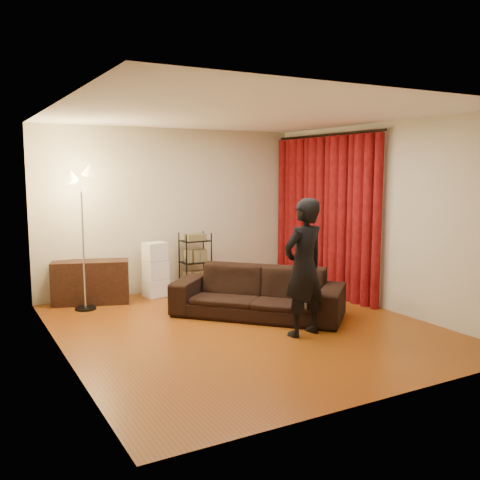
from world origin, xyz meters
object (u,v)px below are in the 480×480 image
sofa (258,292)px  storage_boxes (156,270)px  floor_lamp (83,241)px  media_cabinet (91,282)px  person (304,267)px  wire_shelf (195,262)px

sofa → storage_boxes: size_ratio=2.63×
sofa → floor_lamp: (-2.02, 1.52, 0.68)m
media_cabinet → floor_lamp: size_ratio=0.55×
person → media_cabinet: person is taller
wire_shelf → floor_lamp: 1.99m
sofa → floor_lamp: floor_lamp is taller
media_cabinet → storage_boxes: bearing=14.6°
sofa → media_cabinet: (-1.85, 1.86, -0.01)m
sofa → person: bearing=-40.2°
person → wire_shelf: person is taller
media_cabinet → wire_shelf: (1.73, -0.02, 0.17)m
storage_boxes → wire_shelf: (0.72, 0.05, 0.05)m
media_cabinet → storage_boxes: storage_boxes is taller
floor_lamp → storage_boxes: bearing=12.8°
storage_boxes → person: bearing=-72.1°
storage_boxes → sofa: bearing=-64.9°
sofa → media_cabinet: sofa is taller
person → wire_shelf: (-0.18, 2.83, -0.35)m
media_cabinet → person: bearing=-37.9°
sofa → floor_lamp: bearing=-170.7°
media_cabinet → storage_boxes: 1.02m
media_cabinet → floor_lamp: 0.78m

